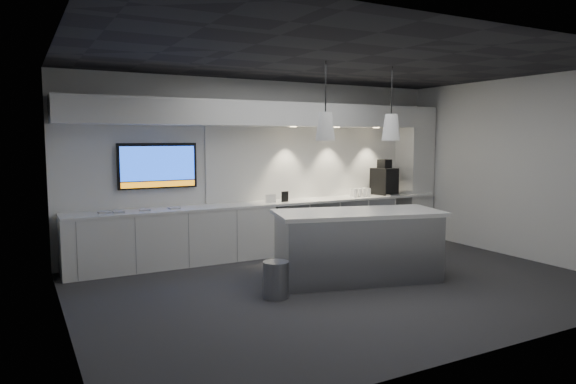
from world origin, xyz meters
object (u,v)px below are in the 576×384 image
bin (276,280)px  coffee_machine (384,180)px  island (358,245)px  wall_tv (158,166)px

bin → coffee_machine: coffee_machine is taller
island → coffee_machine: size_ratio=3.65×
bin → coffee_machine: 4.31m
coffee_machine → bin: bearing=-156.6°
island → wall_tv: bearing=147.8°
wall_tv → coffee_machine: (4.34, -0.25, -0.38)m
island → coffee_machine: (2.15, 2.10, 0.68)m
island → bin: bearing=-158.0°
wall_tv → bin: (0.82, -2.53, -1.33)m
island → bin: (-1.38, -0.18, -0.27)m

